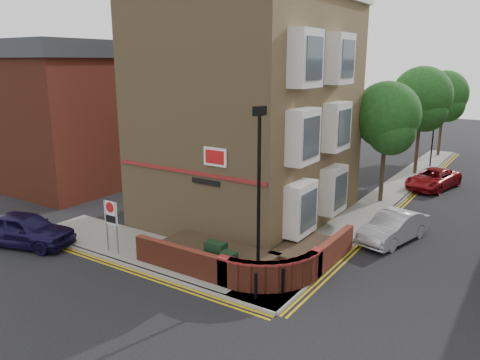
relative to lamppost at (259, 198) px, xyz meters
name	(u,v)px	position (x,y,z in m)	size (l,w,h in m)	color
ground	(201,291)	(-1.60, -1.20, -3.34)	(120.00, 120.00, 0.00)	black
pavement_corner	(157,253)	(-5.10, 0.30, -3.28)	(13.00, 3.00, 0.12)	gray
pavement_main	(390,193)	(0.40, 14.80, -3.28)	(2.00, 32.00, 0.12)	gray
kerb_side	(130,266)	(-5.10, -1.20, -3.28)	(13.00, 0.15, 0.12)	gray
kerb_main_near	(407,196)	(1.40, 14.80, -3.28)	(0.15, 32.00, 0.12)	gray
yellow_lines_side	(126,269)	(-5.10, -1.45, -3.34)	(13.00, 0.28, 0.01)	gold
yellow_lines_main	(411,197)	(1.65, 14.80, -3.34)	(0.28, 32.00, 0.01)	gold
corner_building	(253,95)	(-4.44, 6.80, 2.88)	(8.95, 10.40, 13.60)	olive
garden_wall	(240,265)	(-1.60, 1.30, -3.34)	(6.80, 6.00, 1.20)	maroon
lamppost	(259,198)	(0.00, 0.00, 0.00)	(0.25, 0.50, 6.30)	black
utility_cabinet_large	(216,257)	(-1.90, 0.10, -2.62)	(0.80, 0.45, 1.20)	black
utility_cabinet_small	(229,266)	(-1.10, -0.20, -2.67)	(0.55, 0.40, 1.10)	black
bollard_near	(256,286)	(0.40, -0.80, -2.77)	(0.11, 0.11, 0.90)	black
bollard_far	(283,281)	(1.00, 0.00, -2.77)	(0.11, 0.11, 0.90)	black
zone_sign	(111,217)	(-6.60, -0.70, -1.70)	(0.72, 0.07, 2.20)	slate
side_building	(91,114)	(-16.60, 6.80, 1.20)	(6.40, 10.40, 9.00)	maroon
tree_near	(387,120)	(0.40, 12.85, 1.36)	(3.64, 3.65, 6.70)	#382B1E
tree_mid	(422,101)	(0.40, 20.85, 1.85)	(4.03, 4.03, 7.42)	#382B1E
tree_far	(444,98)	(0.40, 28.85, 1.57)	(3.81, 3.81, 7.00)	#382B1E
traffic_light_assembly	(433,131)	(0.80, 23.80, -0.56)	(0.20, 0.16, 4.20)	black
navy_hatchback	(25,229)	(-10.57, -2.10, -2.60)	(1.76, 4.38, 1.49)	black
silver_car_near	(394,227)	(2.69, 7.17, -2.68)	(1.40, 4.03, 1.33)	#B0B1B8
red_car_main	(433,179)	(2.24, 17.61, -2.72)	(2.08, 4.52, 1.26)	maroon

